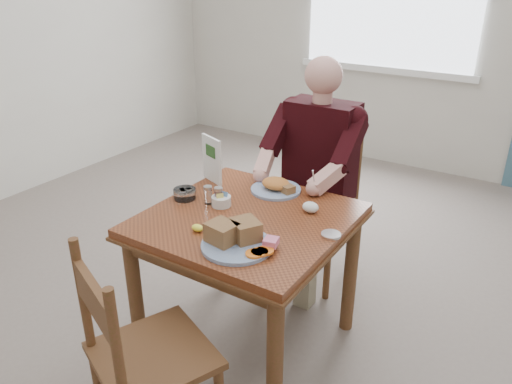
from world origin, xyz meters
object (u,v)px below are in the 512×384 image
Objects in this scene: near_plate at (237,238)px; far_plate at (277,187)px; chair_near at (141,358)px; diner at (315,159)px; chair_far at (319,205)px; table at (247,236)px.

far_plate is (-0.14, 0.57, -0.01)m from near_plate.
chair_near is 2.77× the size of far_plate.
diner is 0.39m from far_plate.
chair_far is 2.77× the size of far_plate.
diner reaches higher than far_plate.
chair_far is 1.00× the size of chair_near.
table is 0.77m from chair_near.
diner is at bearing -89.99° from chair_far.
chair_near is 0.60m from near_plate.
table is 0.35m from far_plate.
chair_far is 0.34m from diner.
diner is 4.03× the size of far_plate.
near_plate is (0.10, 0.50, 0.31)m from chair_near.
chair_far is 2.51× the size of near_plate.
table is 0.31m from near_plate.
chair_far is 0.69× the size of diner.
chair_far is at bearing 96.27° from near_plate.
chair_near reaches higher than table.
near_plate is 1.10× the size of far_plate.
chair_near reaches higher than near_plate.
diner reaches higher than chair_far.
diner is 0.97m from near_plate.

